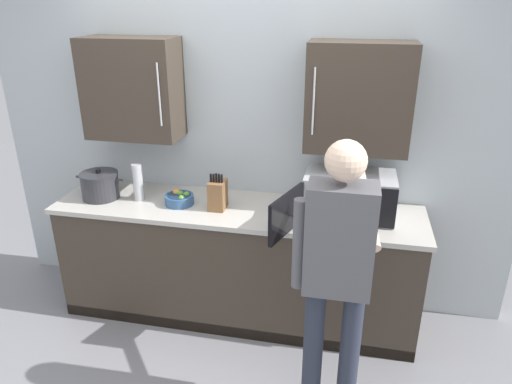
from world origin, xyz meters
TOP-DOWN VIEW (x-y plane):
  - back_wall_tiled at (-0.00, 1.25)m, footprint 3.93×0.44m
  - counter_unit at (0.00, 0.94)m, footprint 2.62×0.64m
  - microwave_oven at (0.74, 0.97)m, footprint 0.75×0.77m
  - knife_block at (-0.12, 0.89)m, footprint 0.11×0.15m
  - thermos_flask at (-0.73, 0.92)m, footprint 0.07×0.07m
  - stock_pot at (-1.02, 0.90)m, footprint 0.37×0.27m
  - fruit_bowl at (-0.42, 0.91)m, footprint 0.21×0.21m
  - person_figure at (0.74, 0.11)m, footprint 0.44×0.65m

SIDE VIEW (x-z plane):
  - counter_unit at x=0.00m, z-range 0.00..0.90m
  - fruit_bowl at x=-0.42m, z-range 0.90..0.99m
  - stock_pot at x=-1.02m, z-range 0.89..1.11m
  - knife_block at x=-0.12m, z-range 0.87..1.14m
  - person_figure at x=0.74m, z-range 0.17..1.85m
  - thermos_flask at x=-0.73m, z-range 0.90..1.18m
  - microwave_oven at x=0.74m, z-range 0.90..1.19m
  - back_wall_tiled at x=0.00m, z-range 0.09..2.67m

